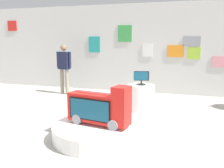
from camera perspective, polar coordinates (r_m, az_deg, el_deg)
name	(u,v)px	position (r m, az deg, el deg)	size (l,w,h in m)	color
ground_plane	(83,140)	(4.63, -6.53, -12.46)	(30.00, 30.00, 0.00)	#B2ADA3
back_wall_display	(138,49)	(8.62, 5.80, 7.93)	(12.48, 0.13, 2.94)	silver
main_display_pedestal	(99,132)	(4.62, -2.96, -10.68)	(1.65, 1.65, 0.27)	white
novelty_firetruck_tv	(100,108)	(4.47, -2.80, -5.51)	(1.17, 0.52, 0.73)	gray
display_pedestal_center_rear	(141,97)	(6.47, 6.53, -2.99)	(0.67, 0.67, 0.64)	white
tv_on_center_rear	(141,78)	(6.37, 6.61, 1.42)	(0.38, 0.23, 0.35)	black
shopper_browsing_near_truck	(64,65)	(8.41, -10.73, 4.14)	(0.55, 0.25, 1.61)	gray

